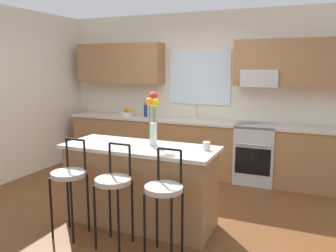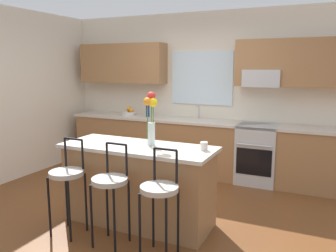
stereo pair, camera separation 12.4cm
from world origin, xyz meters
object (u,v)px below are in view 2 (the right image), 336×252
at_px(kitchen_island, 138,184).
at_px(mug_ceramic, 204,146).
at_px(bar_stool_near, 67,177).
at_px(flower_vase, 151,116).
at_px(fruit_bowl_oranges, 129,112).
at_px(bar_stool_far, 160,193).
at_px(oven_range, 258,154).
at_px(bottle_olive_oil, 148,110).
at_px(bar_stool_middle, 110,185).

distance_m(kitchen_island, mug_ceramic, 0.91).
xyz_separation_m(bar_stool_near, flower_vase, (0.68, 0.63, 0.63)).
distance_m(kitchen_island, fruit_bowl_oranges, 2.50).
xyz_separation_m(flower_vase, fruit_bowl_oranges, (-1.49, 1.97, -0.29)).
xyz_separation_m(bar_stool_far, flower_vase, (-0.42, 0.63, 0.63)).
height_order(oven_range, bottle_olive_oil, bottle_olive_oil).
bearing_deg(fruit_bowl_oranges, mug_ceramic, -42.59).
bearing_deg(bar_stool_far, kitchen_island, 134.58).
height_order(flower_vase, bottle_olive_oil, flower_vase).
height_order(bar_stool_near, bar_stool_middle, same).
relative_size(mug_ceramic, fruit_bowl_oranges, 0.38).
relative_size(kitchen_island, bar_stool_far, 1.70).
bearing_deg(bar_stool_near, bar_stool_far, 0.00).
distance_m(oven_range, bar_stool_far, 2.61).
bearing_deg(flower_vase, oven_range, 66.43).
bearing_deg(bar_stool_near, kitchen_island, 45.42).
relative_size(oven_range, bar_stool_middle, 0.88).
height_order(bar_stool_far, fruit_bowl_oranges, fruit_bowl_oranges).
distance_m(kitchen_island, bar_stool_middle, 0.58).
xyz_separation_m(oven_range, bar_stool_middle, (-0.98, -2.57, 0.18)).
distance_m(bar_stool_middle, flower_vase, 0.90).
distance_m(bar_stool_near, bottle_olive_oil, 2.66).
distance_m(kitchen_island, bar_stool_far, 0.80).
height_order(oven_range, bar_stool_far, bar_stool_far).
distance_m(bar_stool_near, bar_stool_far, 1.10).
height_order(flower_vase, fruit_bowl_oranges, flower_vase).
relative_size(bar_stool_far, fruit_bowl_oranges, 4.34).
bearing_deg(kitchen_island, bar_stool_near, -134.58).
bearing_deg(oven_range, bar_stool_far, -99.50).
distance_m(oven_range, kitchen_island, 2.24).
bearing_deg(kitchen_island, mug_ceramic, 8.13).
relative_size(bar_stool_near, flower_vase, 1.72).
relative_size(bar_stool_near, bar_stool_middle, 1.00).
relative_size(oven_range, flower_vase, 1.52).
height_order(bar_stool_near, mug_ceramic, bar_stool_near).
height_order(oven_range, kitchen_island, same).
xyz_separation_m(flower_vase, mug_ceramic, (0.62, 0.03, -0.30)).
bearing_deg(oven_range, kitchen_island, -115.97).
xyz_separation_m(bar_stool_far, bottle_olive_oil, (-1.51, 2.60, 0.40)).
xyz_separation_m(mug_ceramic, bottle_olive_oil, (-1.71, 1.93, 0.07)).
height_order(bar_stool_far, bottle_olive_oil, bottle_olive_oil).
bearing_deg(bar_stool_far, flower_vase, 123.37).
xyz_separation_m(bar_stool_middle, mug_ceramic, (0.75, 0.67, 0.33)).
bearing_deg(bar_stool_near, oven_range, 59.24).
bearing_deg(bar_stool_middle, bottle_olive_oil, 110.37).
xyz_separation_m(flower_vase, bottle_olive_oil, (-1.10, 1.96, -0.23)).
bearing_deg(kitchen_island, bar_stool_middle, -90.00).
xyz_separation_m(kitchen_island, bar_stool_near, (-0.55, -0.56, 0.17)).
relative_size(kitchen_island, bar_stool_near, 1.70).
xyz_separation_m(oven_range, kitchen_island, (-0.98, -2.01, 0.00)).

